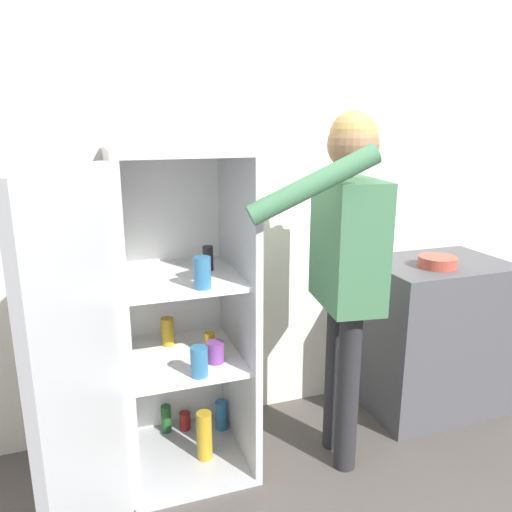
{
  "coord_description": "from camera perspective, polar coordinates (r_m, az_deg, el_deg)",
  "views": [
    {
      "loc": [
        -0.79,
        -1.63,
        1.7
      ],
      "look_at": [
        -0.01,
        0.61,
        1.06
      ],
      "focal_mm": 35.0,
      "sensor_mm": 36.0,
      "label": 1
    }
  ],
  "objects": [
    {
      "name": "wall_back",
      "position": [
        2.76,
        -2.23,
        6.17
      ],
      "size": [
        7.0,
        0.06,
        2.55
      ],
      "color": "silver",
      "rests_on": "ground_plane"
    },
    {
      "name": "refrigerator",
      "position": [
        2.37,
        -10.41,
        -7.88
      ],
      "size": [
        0.92,
        1.17,
        1.6
      ],
      "color": "#B7BABC",
      "rests_on": "ground_plane"
    },
    {
      "name": "bowl",
      "position": [
        2.95,
        20.03,
        -0.64
      ],
      "size": [
        0.21,
        0.21,
        0.06
      ],
      "color": "#B24738",
      "rests_on": "counter"
    },
    {
      "name": "counter",
      "position": [
        3.22,
        19.45,
        -8.54
      ],
      "size": [
        0.79,
        0.57,
        0.92
      ],
      "color": "#4C4C51",
      "rests_on": "ground_plane"
    },
    {
      "name": "person",
      "position": [
        2.38,
        10.25,
        0.79
      ],
      "size": [
        0.72,
        0.57,
        1.75
      ],
      "color": "#262628",
      "rests_on": "ground_plane"
    }
  ]
}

